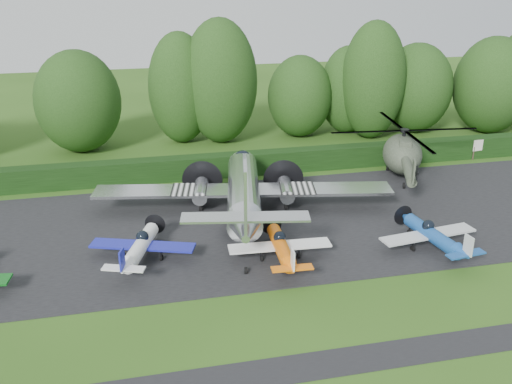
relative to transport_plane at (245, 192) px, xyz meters
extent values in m
plane|color=#2A5016|center=(-0.97, -11.61, -2.05)|extent=(160.00, 160.00, 0.00)
cube|color=black|center=(-0.97, -1.61, -2.05)|extent=(70.00, 18.00, 0.01)
cube|color=black|center=(-0.97, -17.61, -2.05)|extent=(70.00, 2.00, 0.00)
cube|color=black|center=(-0.97, 9.39, -2.05)|extent=(90.00, 1.60, 2.00)
cylinder|color=silver|center=(0.00, 0.35, -0.07)|extent=(2.40, 12.52, 2.40)
cone|color=silver|center=(0.00, 7.36, -0.07)|extent=(2.40, 1.56, 2.40)
cone|color=silver|center=(0.00, -7.16, 0.45)|extent=(2.40, 3.13, 2.40)
sphere|color=black|center=(0.00, 6.36, 0.45)|extent=(1.56, 1.56, 1.56)
cube|color=silver|center=(0.00, 1.39, -0.38)|extent=(22.95, 2.50, 0.23)
cube|color=white|center=(-4.17, 1.39, -0.26)|extent=(2.71, 2.61, 0.05)
cube|color=white|center=(4.17, 1.39, -0.26)|extent=(2.71, 2.61, 0.05)
cylinder|color=silver|center=(-3.34, 2.02, -0.64)|extent=(1.15, 3.34, 1.15)
cylinder|color=silver|center=(3.34, 2.02, -0.64)|extent=(1.15, 3.34, 1.15)
cylinder|color=black|center=(-3.34, 4.37, -0.64)|extent=(3.34, 0.03, 3.34)
cylinder|color=black|center=(3.34, 4.37, -0.64)|extent=(3.34, 0.03, 3.34)
cube|color=silver|center=(0.00, -8.00, 1.60)|extent=(7.82, 1.46, 0.15)
cube|color=silver|center=(0.00, -8.31, 3.06)|extent=(0.19, 2.30, 3.96)
cylinder|color=black|center=(-3.34, 1.60, -1.79)|extent=(0.26, 0.94, 0.94)
cylinder|color=black|center=(3.34, 1.60, -1.79)|extent=(0.26, 0.94, 0.94)
cylinder|color=black|center=(0.00, -8.41, -1.86)|extent=(0.19, 0.46, 0.46)
cylinder|color=white|center=(-7.92, -5.33, -0.98)|extent=(0.94, 5.36, 0.94)
sphere|color=black|center=(-7.92, -4.75, -0.54)|extent=(0.82, 0.82, 0.82)
cube|color=#1B20A4|center=(-7.92, -4.84, -1.12)|extent=(6.82, 1.27, 0.14)
cube|color=white|center=(-7.92, -8.55, -0.74)|extent=(2.53, 0.68, 0.10)
cube|color=#1B20A4|center=(-7.92, -8.64, -0.10)|extent=(0.10, 0.78, 1.27)
cylinder|color=black|center=(-7.92, -1.87, -0.98)|extent=(1.46, 0.02, 1.46)
cylinder|color=black|center=(-9.18, -5.04, -1.88)|extent=(0.14, 0.43, 0.43)
cylinder|color=black|center=(-6.65, -5.04, -1.88)|extent=(0.14, 0.43, 0.43)
cylinder|color=black|center=(-7.92, -2.80, -1.90)|extent=(0.12, 0.39, 0.39)
cylinder|color=orange|center=(0.93, -7.29, -1.00)|extent=(0.92, 5.26, 0.92)
sphere|color=black|center=(0.93, -6.71, -0.57)|extent=(0.80, 0.80, 0.80)
cube|color=white|center=(0.93, -6.81, -1.14)|extent=(6.69, 1.24, 0.13)
cube|color=orange|center=(0.93, -10.44, -0.76)|extent=(2.49, 0.67, 0.10)
cube|color=white|center=(0.93, -10.54, -0.14)|extent=(0.10, 0.76, 1.24)
cylinder|color=black|center=(0.93, -3.89, -1.00)|extent=(1.43, 0.02, 1.43)
cylinder|color=black|center=(-0.32, -7.00, -1.88)|extent=(0.13, 0.42, 0.42)
cylinder|color=black|center=(2.17, -7.00, -1.88)|extent=(0.13, 0.42, 0.42)
cylinder|color=black|center=(0.93, -4.80, -1.90)|extent=(0.11, 0.38, 0.38)
cylinder|color=#184992|center=(11.24, -7.93, -0.97)|extent=(0.95, 5.43, 0.95)
sphere|color=black|center=(11.24, -7.33, -0.52)|extent=(0.83, 0.83, 0.83)
cube|color=silver|center=(11.24, -7.43, -1.11)|extent=(6.91, 1.28, 0.14)
cube|color=#184992|center=(11.24, -11.18, -0.72)|extent=(2.57, 0.69, 0.10)
cube|color=silver|center=(11.24, -11.28, -0.08)|extent=(0.10, 0.79, 1.28)
cylinder|color=black|center=(11.24, -4.42, -0.97)|extent=(1.48, 0.02, 1.48)
cylinder|color=black|center=(9.95, -7.63, -1.87)|extent=(0.14, 0.43, 0.43)
cylinder|color=black|center=(12.52, -7.63, -1.87)|extent=(0.14, 0.43, 0.43)
cylinder|color=black|center=(11.24, -5.36, -1.89)|extent=(0.12, 0.39, 0.39)
ellipsoid|color=#333A2D|center=(15.76, 6.15, -0.06)|extent=(3.46, 6.34, 3.31)
cylinder|color=#333A2D|center=(15.76, 1.16, 0.28)|extent=(0.78, 6.65, 0.78)
cube|color=#333A2D|center=(15.76, -2.28, 1.27)|extent=(0.13, 1.00, 1.77)
cylinder|color=black|center=(15.76, 6.15, 1.61)|extent=(0.33, 0.33, 0.89)
cylinder|color=black|center=(15.76, 6.15, 2.11)|extent=(0.78, 0.78, 0.28)
cylinder|color=black|center=(15.76, 6.15, 2.11)|extent=(13.30, 13.30, 0.07)
cube|color=#333A2D|center=(15.76, 5.26, 1.22)|extent=(1.00, 2.22, 0.78)
ellipsoid|color=black|center=(15.76, 7.92, 0.06)|extent=(2.11, 2.11, 1.90)
cylinder|color=black|center=(14.65, 7.04, -1.72)|extent=(0.20, 0.62, 0.62)
cylinder|color=black|center=(16.87, 7.04, -1.72)|extent=(0.20, 0.62, 0.62)
cylinder|color=black|center=(15.76, 2.60, -1.77)|extent=(0.18, 0.53, 0.53)
cylinder|color=#3F3326|center=(24.57, 8.73, -1.39)|extent=(0.13, 0.13, 1.32)
cylinder|color=#3F3326|center=(27.87, 8.73, -1.39)|extent=(0.13, 0.13, 1.32)
cube|color=white|center=(26.22, 8.73, -0.62)|extent=(3.51, 0.09, 1.10)
cylinder|color=black|center=(-2.63, 20.79, -0.15)|extent=(0.70, 0.70, 3.81)
ellipsoid|color=#19320F|center=(-2.63, 20.79, 3.77)|extent=(6.62, 6.62, 11.64)
cylinder|color=black|center=(23.48, 19.29, -0.42)|extent=(0.70, 0.70, 3.26)
ellipsoid|color=#19320F|center=(23.48, 19.29, 2.92)|extent=(8.01, 8.01, 9.95)
cylinder|color=black|center=(10.28, 20.32, -0.60)|extent=(0.70, 0.70, 2.91)
ellipsoid|color=#19320F|center=(10.28, 20.32, 2.39)|extent=(6.99, 6.99, 8.89)
cylinder|color=black|center=(1.47, 19.92, 0.08)|extent=(0.70, 0.70, 4.25)
ellipsoid|color=#19320F|center=(1.47, 19.92, 4.45)|extent=(7.77, 7.77, 13.00)
cylinder|color=black|center=(31.59, 17.17, -0.30)|extent=(0.70, 0.70, 3.50)
ellipsoid|color=#19320F|center=(31.59, 17.17, 3.30)|extent=(8.47, 8.47, 10.70)
cylinder|color=black|center=(17.69, 17.99, 0.01)|extent=(0.70, 0.70, 4.12)
ellipsoid|color=#19320F|center=(17.69, 17.99, 4.24)|extent=(6.84, 6.84, 12.58)
cylinder|color=black|center=(-12.93, 19.84, -0.37)|extent=(0.70, 0.70, 3.35)
ellipsoid|color=#19320F|center=(-12.93, 19.84, 3.07)|extent=(8.49, 8.49, 10.24)
cylinder|color=black|center=(15.91, 20.54, -0.46)|extent=(0.70, 0.70, 3.18)
ellipsoid|color=#19320F|center=(15.91, 20.54, 2.81)|extent=(6.24, 6.24, 9.71)
camera|label=1|loc=(-7.70, -38.72, 15.98)|focal=40.00mm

